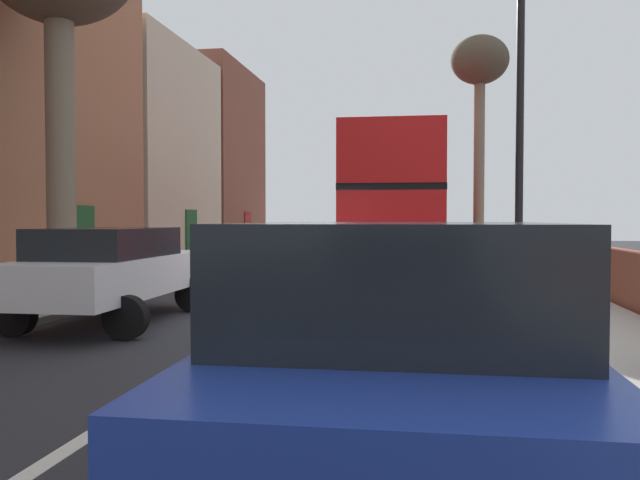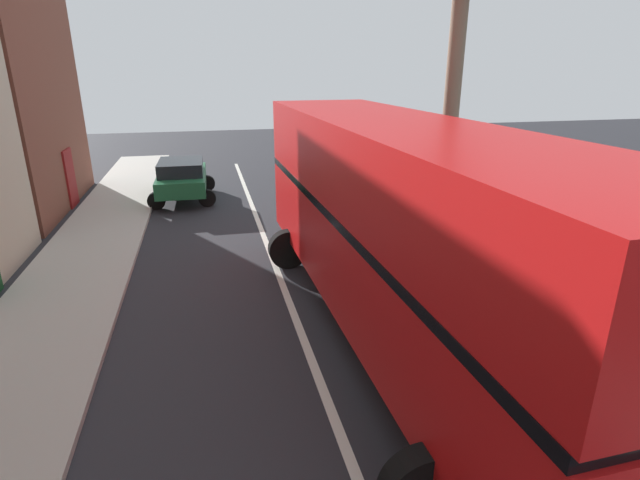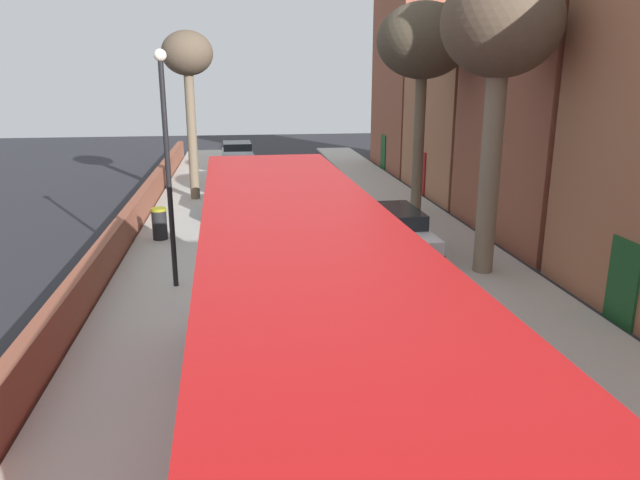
{
  "view_description": "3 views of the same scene",
  "coord_description": "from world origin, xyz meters",
  "px_view_note": "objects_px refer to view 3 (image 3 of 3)",
  "views": [
    {
      "loc": [
        2.66,
        -11.91,
        1.74
      ],
      "look_at": [
        -0.32,
        5.89,
        1.14
      ],
      "focal_mm": 35.97,
      "sensor_mm": 36.0,
      "label": 1
    },
    {
      "loc": [
        -1.56,
        0.67,
        4.93
      ],
      "look_at": [
        0.81,
        10.72,
        1.25
      ],
      "focal_mm": 27.37,
      "sensor_mm": 36.0,
      "label": 2
    },
    {
      "loc": [
        2.44,
        16.2,
        5.88
      ],
      "look_at": [
        0.56,
        2.48,
        1.96
      ],
      "focal_mm": 33.51,
      "sensor_mm": 36.0,
      "label": 3
    }
  ],
  "objects_px": {
    "lamppost_right": "(167,153)",
    "litter_bin_right": "(160,224)",
    "parked_car_blue_right_0": "(239,195)",
    "parked_car_silver_right_4": "(238,154)",
    "parked_car_white_left_2": "(395,230)",
    "street_tree_right_1": "(188,61)",
    "double_decker_bus": "(297,329)",
    "parked_car_grey_right_1": "(238,169)",
    "street_tree_left_0": "(501,32)",
    "street_tree_left_2": "(423,44)"
  },
  "relations": [
    {
      "from": "parked_car_grey_right_1",
      "to": "street_tree_left_0",
      "type": "xyz_separation_m",
      "value": [
        -7.18,
        15.18,
        5.95
      ]
    },
    {
      "from": "double_decker_bus",
      "to": "parked_car_white_left_2",
      "type": "relative_size",
      "value": 2.53
    },
    {
      "from": "double_decker_bus",
      "to": "street_tree_right_1",
      "type": "xyz_separation_m",
      "value": [
        2.82,
        -20.27,
        3.94
      ]
    },
    {
      "from": "street_tree_left_2",
      "to": "lamppost_right",
      "type": "bearing_deg",
      "value": 37.71
    },
    {
      "from": "parked_car_blue_right_0",
      "to": "lamppost_right",
      "type": "height_order",
      "value": "lamppost_right"
    },
    {
      "from": "parked_car_blue_right_0",
      "to": "double_decker_bus",
      "type": "bearing_deg",
      "value": 92.78
    },
    {
      "from": "parked_car_grey_right_1",
      "to": "parked_car_blue_right_0",
      "type": "bearing_deg",
      "value": 89.99
    },
    {
      "from": "street_tree_left_2",
      "to": "litter_bin_right",
      "type": "distance_m",
      "value": 11.86
    },
    {
      "from": "double_decker_bus",
      "to": "parked_car_blue_right_0",
      "type": "relative_size",
      "value": 2.81
    },
    {
      "from": "parked_car_grey_right_1",
      "to": "parked_car_white_left_2",
      "type": "xyz_separation_m",
      "value": [
        -5.0,
        13.1,
        -0.04
      ]
    },
    {
      "from": "parked_car_silver_right_4",
      "to": "lamppost_right",
      "type": "distance_m",
      "value": 21.45
    },
    {
      "from": "double_decker_bus",
      "to": "parked_car_blue_right_0",
      "type": "distance_m",
      "value": 16.6
    },
    {
      "from": "parked_car_blue_right_0",
      "to": "street_tree_right_1",
      "type": "height_order",
      "value": "street_tree_right_1"
    },
    {
      "from": "parked_car_grey_right_1",
      "to": "lamppost_right",
      "type": "xyz_separation_m",
      "value": [
        1.8,
        15.25,
        2.85
      ]
    },
    {
      "from": "street_tree_left_0",
      "to": "street_tree_left_2",
      "type": "bearing_deg",
      "value": -89.61
    },
    {
      "from": "street_tree_left_0",
      "to": "litter_bin_right",
      "type": "relative_size",
      "value": 7.48
    },
    {
      "from": "lamppost_right",
      "to": "parked_car_silver_right_4",
      "type": "bearing_deg",
      "value": -94.85
    },
    {
      "from": "lamppost_right",
      "to": "litter_bin_right",
      "type": "distance_m",
      "value": 5.95
    },
    {
      "from": "double_decker_bus",
      "to": "parked_car_grey_right_1",
      "type": "height_order",
      "value": "double_decker_bus"
    },
    {
      "from": "street_tree_left_0",
      "to": "litter_bin_right",
      "type": "distance_m",
      "value": 12.73
    },
    {
      "from": "parked_car_silver_right_4",
      "to": "street_tree_right_1",
      "type": "height_order",
      "value": "street_tree_right_1"
    },
    {
      "from": "parked_car_white_left_2",
      "to": "lamppost_right",
      "type": "height_order",
      "value": "lamppost_right"
    },
    {
      "from": "litter_bin_right",
      "to": "double_decker_bus",
      "type": "bearing_deg",
      "value": 105.19
    },
    {
      "from": "parked_car_blue_right_0",
      "to": "litter_bin_right",
      "type": "distance_m",
      "value": 4.31
    },
    {
      "from": "parked_car_white_left_2",
      "to": "street_tree_right_1",
      "type": "distance_m",
      "value": 13.22
    },
    {
      "from": "double_decker_bus",
      "to": "parked_car_white_left_2",
      "type": "distance_m",
      "value": 11.35
    },
    {
      "from": "street_tree_right_1",
      "to": "parked_car_silver_right_4",
      "type": "bearing_deg",
      "value": -102.35
    },
    {
      "from": "parked_car_silver_right_4",
      "to": "double_decker_bus",
      "type": "bearing_deg",
      "value": 91.56
    },
    {
      "from": "street_tree_left_2",
      "to": "litter_bin_right",
      "type": "xyz_separation_m",
      "value": [
        9.93,
        1.94,
        -6.19
      ]
    },
    {
      "from": "double_decker_bus",
      "to": "lamppost_right",
      "type": "distance_m",
      "value": 8.81
    },
    {
      "from": "parked_car_blue_right_0",
      "to": "litter_bin_right",
      "type": "xyz_separation_m",
      "value": [
        2.8,
        3.27,
        -0.27
      ]
    },
    {
      "from": "parked_car_grey_right_1",
      "to": "litter_bin_right",
      "type": "bearing_deg",
      "value": 74.77
    },
    {
      "from": "double_decker_bus",
      "to": "parked_car_blue_right_0",
      "type": "bearing_deg",
      "value": -87.22
    },
    {
      "from": "parked_car_white_left_2",
      "to": "street_tree_right_1",
      "type": "xyz_separation_m",
      "value": [
        7.02,
        -9.83,
        5.38
      ]
    },
    {
      "from": "double_decker_bus",
      "to": "street_tree_left_0",
      "type": "bearing_deg",
      "value": -127.33
    },
    {
      "from": "double_decker_bus",
      "to": "parked_car_white_left_2",
      "type": "bearing_deg",
      "value": -111.9
    },
    {
      "from": "parked_car_grey_right_1",
      "to": "lamppost_right",
      "type": "distance_m",
      "value": 15.62
    },
    {
      "from": "parked_car_grey_right_1",
      "to": "street_tree_left_2",
      "type": "relative_size",
      "value": 0.51
    },
    {
      "from": "parked_car_silver_right_4",
      "to": "litter_bin_right",
      "type": "bearing_deg",
      "value": 80.21
    },
    {
      "from": "parked_car_white_left_2",
      "to": "street_tree_left_0",
      "type": "xyz_separation_m",
      "value": [
        -2.18,
        2.08,
        5.98
      ]
    },
    {
      "from": "parked_car_blue_right_0",
      "to": "street_tree_right_1",
      "type": "relative_size",
      "value": 0.55
    },
    {
      "from": "double_decker_bus",
      "to": "parked_car_silver_right_4",
      "type": "height_order",
      "value": "double_decker_bus"
    },
    {
      "from": "parked_car_silver_right_4",
      "to": "lamppost_right",
      "type": "relative_size",
      "value": 0.66
    },
    {
      "from": "parked_car_grey_right_1",
      "to": "street_tree_left_2",
      "type": "bearing_deg",
      "value": 130.5
    },
    {
      "from": "parked_car_white_left_2",
      "to": "street_tree_left_2",
      "type": "height_order",
      "value": "street_tree_left_2"
    },
    {
      "from": "parked_car_white_left_2",
      "to": "double_decker_bus",
      "type": "bearing_deg",
      "value": 68.1
    },
    {
      "from": "street_tree_left_0",
      "to": "litter_bin_right",
      "type": "height_order",
      "value": "street_tree_left_0"
    },
    {
      "from": "parked_car_white_left_2",
      "to": "street_tree_left_2",
      "type": "relative_size",
      "value": 0.55
    },
    {
      "from": "parked_car_blue_right_0",
      "to": "street_tree_left_0",
      "type": "height_order",
      "value": "street_tree_left_0"
    },
    {
      "from": "lamppost_right",
      "to": "litter_bin_right",
      "type": "bearing_deg",
      "value": -78.62
    }
  ]
}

